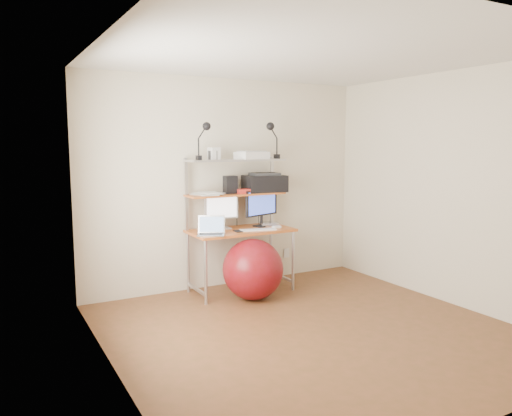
# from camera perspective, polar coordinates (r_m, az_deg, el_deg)

# --- Properties ---
(room) EXTENTS (3.60, 3.60, 3.60)m
(room) POSITION_cam_1_polar(r_m,az_deg,el_deg) (4.52, 6.58, 1.19)
(room) COLOR brown
(room) RESTS_ON ground
(computer_desk) EXTENTS (1.20, 0.60, 1.57)m
(computer_desk) POSITION_cam_1_polar(r_m,az_deg,el_deg) (5.84, -2.03, -0.28)
(computer_desk) COLOR #BA5424
(computer_desk) RESTS_ON ground
(desktop) EXTENTS (1.20, 0.60, 0.00)m
(desktop) POSITION_cam_1_polar(r_m,az_deg,el_deg) (5.81, -1.74, -2.45)
(desktop) COLOR #BA5424
(desktop) RESTS_ON computer_desk
(mid_shelf) EXTENTS (1.18, 0.34, 0.00)m
(mid_shelf) POSITION_cam_1_polar(r_m,az_deg,el_deg) (5.87, -2.34, 1.69)
(mid_shelf) COLOR #BA5424
(mid_shelf) RESTS_ON computer_desk
(top_shelf) EXTENTS (1.18, 0.34, 0.00)m
(top_shelf) POSITION_cam_1_polar(r_m,az_deg,el_deg) (5.85, -2.36, 5.59)
(top_shelf) COLOR #BCBBC0
(top_shelf) RESTS_ON computer_desk
(floor) EXTENTS (3.60, 3.60, 0.00)m
(floor) POSITION_cam_1_polar(r_m,az_deg,el_deg) (4.82, 6.36, -13.76)
(floor) COLOR brown
(floor) RESTS_ON ground
(wall_outlet) EXTENTS (0.08, 0.01, 0.12)m
(wall_outlet) POSITION_cam_1_polar(r_m,az_deg,el_deg) (6.61, 3.50, -5.15)
(wall_outlet) COLOR silver
(wall_outlet) RESTS_ON room
(monitor_silver) EXTENTS (0.41, 0.16, 0.46)m
(monitor_silver) POSITION_cam_1_polar(r_m,az_deg,el_deg) (5.83, -3.97, -0.01)
(monitor_silver) COLOR silver
(monitor_silver) RESTS_ON desktop
(monitor_black) EXTENTS (0.51, 0.21, 0.52)m
(monitor_black) POSITION_cam_1_polar(r_m,az_deg,el_deg) (6.00, 0.65, 0.38)
(monitor_black) COLOR black
(monitor_black) RESTS_ON desktop
(laptop) EXTENTS (0.37, 0.35, 0.26)m
(laptop) POSITION_cam_1_polar(r_m,az_deg,el_deg) (5.50, -5.13, -2.60)
(laptop) COLOR #B9B9BD
(laptop) RESTS_ON desktop
(keyboard) EXTENTS (0.44, 0.21, 0.01)m
(keyboard) POSITION_cam_1_polar(r_m,az_deg,el_deg) (5.75, 0.21, -2.50)
(keyboard) COLOR silver
(keyboard) RESTS_ON desktop
(mouse) EXTENTS (0.10, 0.06, 0.03)m
(mouse) POSITION_cam_1_polar(r_m,az_deg,el_deg) (5.90, 2.36, -2.18)
(mouse) COLOR silver
(mouse) RESTS_ON desktop
(mac_mini) EXTENTS (0.27, 0.27, 0.04)m
(mac_mini) POSITION_cam_1_polar(r_m,az_deg,el_deg) (6.07, 1.50, -1.83)
(mac_mini) COLOR #B9B9BD
(mac_mini) RESTS_ON desktop
(phone) EXTENTS (0.09, 0.14, 0.01)m
(phone) POSITION_cam_1_polar(r_m,az_deg,el_deg) (5.67, -2.09, -2.66)
(phone) COLOR black
(phone) RESTS_ON desktop
(printer) EXTENTS (0.52, 0.39, 0.23)m
(printer) POSITION_cam_1_polar(r_m,az_deg,el_deg) (6.06, 0.99, 2.90)
(printer) COLOR black
(printer) RESTS_ON mid_shelf
(nas_cube) EXTENTS (0.15, 0.15, 0.21)m
(nas_cube) POSITION_cam_1_polar(r_m,az_deg,el_deg) (5.86, -2.96, 2.69)
(nas_cube) COLOR black
(nas_cube) RESTS_ON mid_shelf
(red_box) EXTENTS (0.20, 0.14, 0.05)m
(red_box) POSITION_cam_1_polar(r_m,az_deg,el_deg) (5.86, -1.31, 1.94)
(red_box) COLOR red
(red_box) RESTS_ON mid_shelf
(scanner) EXTENTS (0.40, 0.30, 0.10)m
(scanner) POSITION_cam_1_polar(r_m,az_deg,el_deg) (5.92, -0.47, 6.07)
(scanner) COLOR silver
(scanner) RESTS_ON top_shelf
(box_white) EXTENTS (0.14, 0.12, 0.14)m
(box_white) POSITION_cam_1_polar(r_m,az_deg,el_deg) (5.74, -4.83, 6.23)
(box_white) COLOR silver
(box_white) RESTS_ON top_shelf
(box_grey) EXTENTS (0.12, 0.12, 0.10)m
(box_grey) POSITION_cam_1_polar(r_m,az_deg,el_deg) (5.74, -5.02, 6.04)
(box_grey) COLOR #2D2D2F
(box_grey) RESTS_ON top_shelf
(clip_lamp_left) EXTENTS (0.17, 0.09, 0.42)m
(clip_lamp_left) POSITION_cam_1_polar(r_m,az_deg,el_deg) (5.58, -5.86, 8.59)
(clip_lamp_left) COLOR black
(clip_lamp_left) RESTS_ON top_shelf
(clip_lamp_right) EXTENTS (0.17, 0.10, 0.43)m
(clip_lamp_right) POSITION_cam_1_polar(r_m,az_deg,el_deg) (6.03, 1.81, 8.66)
(clip_lamp_right) COLOR black
(clip_lamp_right) RESTS_ON top_shelf
(exercise_ball) EXTENTS (0.68, 0.68, 0.68)m
(exercise_ball) POSITION_cam_1_polar(r_m,az_deg,el_deg) (5.60, -0.36, -7.03)
(exercise_ball) COLOR maroon
(exercise_ball) RESTS_ON floor
(paper_stack) EXTENTS (0.36, 0.41, 0.03)m
(paper_stack) POSITION_cam_1_polar(r_m,az_deg,el_deg) (5.72, -5.55, 1.65)
(paper_stack) COLOR white
(paper_stack) RESTS_ON mid_shelf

